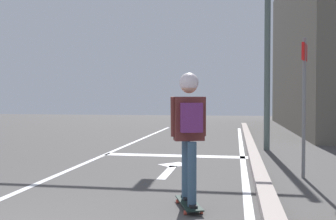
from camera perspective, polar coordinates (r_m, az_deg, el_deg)
name	(u,v)px	position (r m, az deg, el deg)	size (l,w,h in m)	color
lane_line_center	(96,158)	(9.37, -10.33, -6.88)	(0.12, 20.00, 0.01)	silver
lane_line_curbside	(243,162)	(8.81, 10.77, -7.42)	(0.12, 20.00, 0.01)	silver
stop_bar	(175,156)	(9.65, 1.09, -6.60)	(3.50, 0.40, 0.01)	silver
lane_arrow_stem	(168,172)	(7.55, -0.04, -8.92)	(0.16, 1.40, 0.01)	silver
lane_arrow_head	(175,165)	(8.38, 0.96, -7.86)	(0.56, 0.44, 0.01)	silver
curb_strip	(255,160)	(8.81, 12.41, -6.99)	(0.24, 24.00, 0.14)	#A3948D
skateboard	(189,203)	(5.13, 3.02, -13.27)	(0.45, 0.80, 0.08)	black
skater	(189,121)	(4.95, 3.07, -1.58)	(0.43, 0.60, 1.63)	#344E66
traffic_signal_mast	(225,11)	(11.20, 8.19, 13.90)	(5.08, 0.34, 5.43)	#4F5E59
street_sign_post	(304,87)	(7.28, 19.03, 3.13)	(0.16, 0.43, 2.45)	slate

